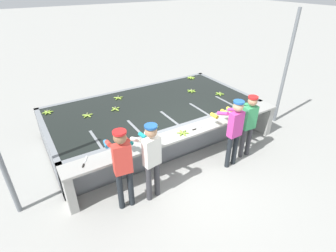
# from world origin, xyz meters

# --- Properties ---
(ground_plane) EXTENTS (80.00, 80.00, 0.00)m
(ground_plane) POSITION_xyz_m (0.00, 0.00, 0.00)
(ground_plane) COLOR #999993
(ground_plane) RESTS_ON ground
(wash_tank) EXTENTS (5.49, 2.80, 0.87)m
(wash_tank) POSITION_xyz_m (-0.00, 1.84, 0.43)
(wash_tank) COLOR gray
(wash_tank) RESTS_ON ground
(work_ledge) EXTENTS (5.49, 0.45, 0.87)m
(work_ledge) POSITION_xyz_m (0.00, 0.23, 0.64)
(work_ledge) COLOR #9E9E99
(work_ledge) RESTS_ON ground
(worker_0) EXTENTS (0.47, 0.74, 1.68)m
(worker_0) POSITION_xyz_m (-1.74, -0.26, 1.02)
(worker_0) COLOR #1E2328
(worker_0) RESTS_ON ground
(worker_1) EXTENTS (0.48, 0.74, 1.65)m
(worker_1) POSITION_xyz_m (-1.20, -0.32, 1.00)
(worker_1) COLOR #38383D
(worker_1) RESTS_ON ground
(worker_2) EXTENTS (0.42, 0.72, 1.64)m
(worker_2) POSITION_xyz_m (0.83, -0.37, 1.00)
(worker_2) COLOR #1E2328
(worker_2) RESTS_ON ground
(worker_3) EXTENTS (0.43, 0.72, 1.58)m
(worker_3) POSITION_xyz_m (1.38, -0.26, 0.95)
(worker_3) COLOR #38383D
(worker_3) RESTS_ON ground
(banana_bunch_floating_0) EXTENTS (0.28, 0.28, 0.08)m
(banana_bunch_floating_0) POSITION_xyz_m (-0.55, 0.80, 0.88)
(banana_bunch_floating_0) COLOR #7FAD33
(banana_bunch_floating_0) RESTS_ON wash_tank
(banana_bunch_floating_1) EXTENTS (0.28, 0.27, 0.08)m
(banana_bunch_floating_1) POSITION_xyz_m (-2.47, 2.80, 0.88)
(banana_bunch_floating_1) COLOR #8CB738
(banana_bunch_floating_1) RESTS_ON wash_tank
(banana_bunch_floating_2) EXTENTS (0.28, 0.26, 0.08)m
(banana_bunch_floating_2) POSITION_xyz_m (1.45, 2.03, 0.88)
(banana_bunch_floating_2) COLOR #7FAD33
(banana_bunch_floating_2) RESTS_ON wash_tank
(banana_bunch_floating_3) EXTENTS (0.28, 0.27, 0.08)m
(banana_bunch_floating_3) POSITION_xyz_m (2.13, 2.98, 0.88)
(banana_bunch_floating_3) COLOR #8CB738
(banana_bunch_floating_3) RESTS_ON wash_tank
(banana_bunch_floating_4) EXTENTS (0.28, 0.27, 0.08)m
(banana_bunch_floating_4) POSITION_xyz_m (2.09, 0.77, 0.88)
(banana_bunch_floating_4) COLOR #75A333
(banana_bunch_floating_4) RESTS_ON wash_tank
(banana_bunch_floating_5) EXTENTS (0.28, 0.28, 0.08)m
(banana_bunch_floating_5) POSITION_xyz_m (-0.95, 2.07, 0.88)
(banana_bunch_floating_5) COLOR #93BC3D
(banana_bunch_floating_5) RESTS_ON wash_tank
(banana_bunch_floating_6) EXTENTS (0.27, 0.27, 0.08)m
(banana_bunch_floating_6) POSITION_xyz_m (2.01, 1.43, 0.88)
(banana_bunch_floating_6) COLOR #7FAD33
(banana_bunch_floating_6) RESTS_ON wash_tank
(banana_bunch_floating_7) EXTENTS (0.26, 0.28, 0.08)m
(banana_bunch_floating_7) POSITION_xyz_m (-1.66, 2.11, 0.88)
(banana_bunch_floating_7) COLOR #9EC642
(banana_bunch_floating_7) RESTS_ON wash_tank
(banana_bunch_floating_8) EXTENTS (0.27, 0.28, 0.08)m
(banana_bunch_floating_8) POSITION_xyz_m (-0.61, 2.70, 0.88)
(banana_bunch_floating_8) COLOR #93BC3D
(banana_bunch_floating_8) RESTS_ON wash_tank
(banana_bunch_ledge_0) EXTENTS (0.27, 0.28, 0.08)m
(banana_bunch_ledge_0) POSITION_xyz_m (-0.14, 0.18, 0.89)
(banana_bunch_ledge_0) COLOR #7FAD33
(banana_bunch_ledge_0) RESTS_ON work_ledge
(banana_bunch_ledge_1) EXTENTS (0.27, 0.28, 0.08)m
(banana_bunch_ledge_1) POSITION_xyz_m (2.03, 0.17, 0.89)
(banana_bunch_ledge_1) COLOR #9EC642
(banana_bunch_ledge_1) RESTS_ON work_ledge
(knife_0) EXTENTS (0.35, 0.04, 0.02)m
(knife_0) POSITION_xyz_m (0.25, 0.18, 0.88)
(knife_0) COLOR silver
(knife_0) RESTS_ON work_ledge
(knife_1) EXTENTS (0.19, 0.32, 0.02)m
(knife_1) POSITION_xyz_m (-2.28, 0.26, 0.88)
(knife_1) COLOR silver
(knife_1) RESTS_ON work_ledge
(support_post_right) EXTENTS (0.09, 0.09, 3.20)m
(support_post_right) POSITION_xyz_m (3.51, 0.49, 1.60)
(support_post_right) COLOR slate
(support_post_right) RESTS_ON ground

